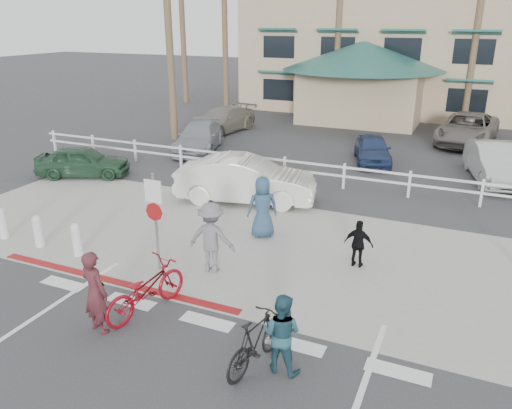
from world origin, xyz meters
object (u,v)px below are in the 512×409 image
at_px(bike_black, 256,342).
at_px(car_red_compact, 83,161).
at_px(car_white_sedan, 246,180).
at_px(sign_post, 156,218).
at_px(bike_red, 146,289).

xyz_separation_m(bike_black, car_red_compact, (-11.30, 8.08, 0.09)).
bearing_deg(car_white_sedan, sign_post, 168.21).
height_order(sign_post, bike_black, sign_post).
bearing_deg(car_white_sedan, bike_black, -166.84).
height_order(bike_red, car_red_compact, car_red_compact).
bearing_deg(bike_black, sign_post, -22.24).
relative_size(sign_post, bike_red, 1.33).
height_order(sign_post, car_red_compact, sign_post).
relative_size(bike_red, car_red_compact, 0.59).
distance_m(bike_black, car_red_compact, 13.89).
height_order(bike_red, car_white_sedan, car_white_sedan).
distance_m(sign_post, car_red_compact, 9.37).
bearing_deg(bike_black, car_red_compact, -24.87).
relative_size(bike_red, car_white_sedan, 0.45).
distance_m(car_white_sedan, car_red_compact, 7.35).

